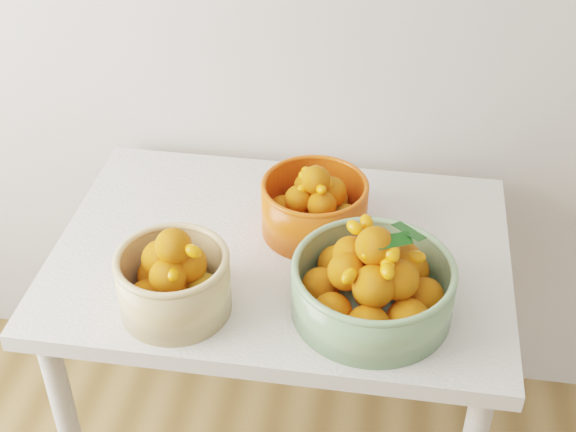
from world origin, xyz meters
name	(u,v)px	position (x,y,z in m)	size (l,w,h in m)	color
table	(282,281)	(-0.30, 1.60, 0.65)	(1.00, 0.70, 0.75)	silver
bowl_cream	(174,280)	(-0.48, 1.38, 0.82)	(0.30, 0.30, 0.19)	tan
bowl_green	(373,284)	(-0.09, 1.43, 0.82)	(0.42, 0.42, 0.21)	#749D6C
bowl_orange	(314,205)	(-0.24, 1.68, 0.82)	(0.26, 0.26, 0.17)	#E44510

